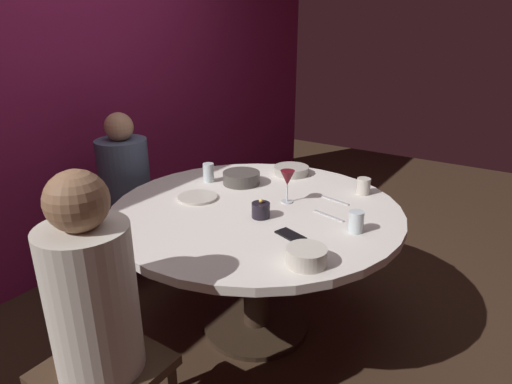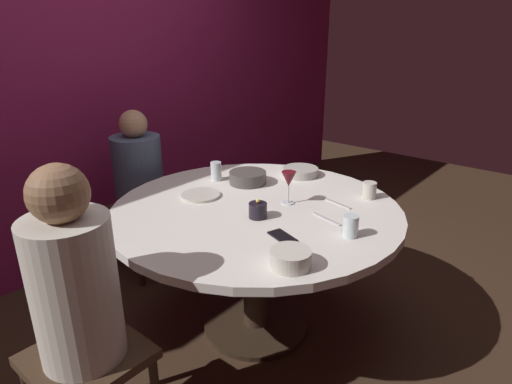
# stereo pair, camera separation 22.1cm
# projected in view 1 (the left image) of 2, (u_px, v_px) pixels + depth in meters

# --- Properties ---
(ground_plane) EXTENTS (8.00, 8.00, 0.00)m
(ground_plane) POSITION_uv_depth(u_px,v_px,m) (256.00, 325.00, 2.51)
(ground_plane) COLOR #382619
(back_wall) EXTENTS (6.00, 0.10, 2.60)m
(back_wall) POSITION_uv_depth(u_px,v_px,m) (67.00, 79.00, 2.82)
(back_wall) COLOR maroon
(back_wall) RESTS_ON ground
(dining_table) EXTENTS (1.50, 1.50, 0.75)m
(dining_table) POSITION_uv_depth(u_px,v_px,m) (256.00, 229.00, 2.29)
(dining_table) COLOR silver
(dining_table) RESTS_ON ground
(seated_diner_left) EXTENTS (0.40, 0.40, 1.22)m
(seated_diner_left) POSITION_uv_depth(u_px,v_px,m) (93.00, 301.00, 1.47)
(seated_diner_left) COLOR #3F2D1E
(seated_diner_left) RESTS_ON ground
(seated_diner_back) EXTENTS (0.40, 0.40, 1.13)m
(seated_diner_back) POSITION_uv_depth(u_px,v_px,m) (125.00, 179.00, 2.79)
(seated_diner_back) COLOR #3F2D1E
(seated_diner_back) RESTS_ON ground
(candle_holder) EXTENTS (0.09, 0.09, 0.10)m
(candle_holder) POSITION_uv_depth(u_px,v_px,m) (261.00, 210.00, 2.10)
(candle_holder) COLOR black
(candle_holder) RESTS_ON dining_table
(wine_glass) EXTENTS (0.08, 0.08, 0.18)m
(wine_glass) POSITION_uv_depth(u_px,v_px,m) (287.00, 179.00, 2.25)
(wine_glass) COLOR silver
(wine_glass) RESTS_ON dining_table
(dinner_plate) EXTENTS (0.22, 0.22, 0.01)m
(dinner_plate) POSITION_uv_depth(u_px,v_px,m) (197.00, 197.00, 2.34)
(dinner_plate) COLOR beige
(dinner_plate) RESTS_ON dining_table
(cell_phone) EXTENTS (0.11, 0.15, 0.01)m
(cell_phone) POSITION_uv_depth(u_px,v_px,m) (290.00, 235.00, 1.92)
(cell_phone) COLOR black
(cell_phone) RESTS_ON dining_table
(bowl_serving_large) EXTENTS (0.22, 0.22, 0.07)m
(bowl_serving_large) POSITION_uv_depth(u_px,v_px,m) (241.00, 178.00, 2.55)
(bowl_serving_large) COLOR #4C4742
(bowl_serving_large) RESTS_ON dining_table
(bowl_salad_center) EXTENTS (0.22, 0.22, 0.05)m
(bowl_salad_center) POSITION_uv_depth(u_px,v_px,m) (291.00, 170.00, 2.72)
(bowl_salad_center) COLOR #B2ADA3
(bowl_salad_center) RESTS_ON dining_table
(bowl_small_white) EXTENTS (0.16, 0.16, 0.07)m
(bowl_small_white) POSITION_uv_depth(u_px,v_px,m) (306.00, 256.00, 1.69)
(bowl_small_white) COLOR beige
(bowl_small_white) RESTS_ON dining_table
(cup_near_candle) EXTENTS (0.07, 0.07, 0.09)m
(cup_near_candle) POSITION_uv_depth(u_px,v_px,m) (364.00, 186.00, 2.40)
(cup_near_candle) COLOR beige
(cup_near_candle) RESTS_ON dining_table
(cup_by_left_diner) EXTENTS (0.07, 0.07, 0.11)m
(cup_by_left_diner) POSITION_uv_depth(u_px,v_px,m) (209.00, 173.00, 2.58)
(cup_by_left_diner) COLOR silver
(cup_by_left_diner) RESTS_ON dining_table
(cup_by_right_diner) EXTENTS (0.07, 0.07, 0.10)m
(cup_by_right_diner) POSITION_uv_depth(u_px,v_px,m) (356.00, 222.00, 1.95)
(cup_by_right_diner) COLOR silver
(cup_by_right_diner) RESTS_ON dining_table
(fork_near_plate) EXTENTS (0.05, 0.18, 0.01)m
(fork_near_plate) POSITION_uv_depth(u_px,v_px,m) (335.00, 200.00, 2.31)
(fork_near_plate) COLOR #B7B7BC
(fork_near_plate) RESTS_ON dining_table
(knife_near_plate) EXTENTS (0.06, 0.18, 0.01)m
(knife_near_plate) POSITION_uv_depth(u_px,v_px,m) (329.00, 216.00, 2.12)
(knife_near_plate) COLOR #B7B7BC
(knife_near_plate) RESTS_ON dining_table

